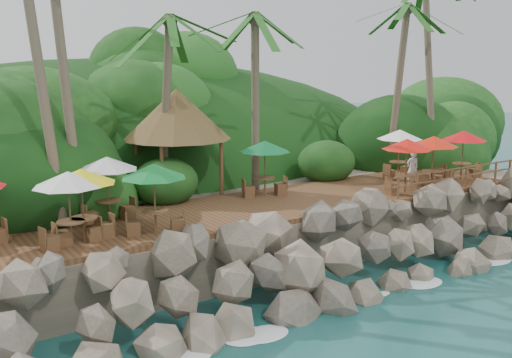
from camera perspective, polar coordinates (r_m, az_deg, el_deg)
ground at (r=20.33m, az=9.45°, el=-12.32°), size 140.00×140.00×0.00m
land_base at (r=33.00m, az=-9.48°, el=-1.09°), size 32.00×25.20×2.10m
jungle_hill at (r=40.07m, az=-13.73°, el=-0.57°), size 44.80×28.00×15.40m
seawall at (r=21.31m, az=5.91°, el=-7.75°), size 29.00×4.00×2.30m
terrace at (r=24.11m, az=0.00°, el=-2.80°), size 26.00×5.00×0.20m
jungle_foliage at (r=32.35m, az=-8.71°, el=-3.23°), size 44.00×16.00×12.00m
foam_line at (r=20.52m, az=8.88°, el=-11.98°), size 25.20×0.80×0.06m
palapa at (r=26.13m, az=-7.61°, el=6.21°), size 4.71×4.71×4.60m
dining_clusters at (r=23.34m, az=0.80°, el=2.01°), size 24.05×5.09×2.42m
railing at (r=28.61m, az=18.87°, el=0.31°), size 8.30×0.10×1.00m
waiter at (r=28.71m, az=14.80°, el=1.01°), size 0.69×0.56×1.63m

